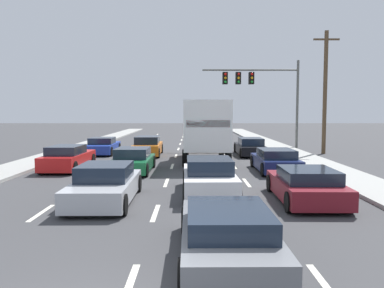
{
  "coord_description": "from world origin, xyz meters",
  "views": [
    {
      "loc": [
        1.09,
        -4.94,
        3.02
      ],
      "look_at": [
        0.99,
        15.0,
        1.37
      ],
      "focal_mm": 37.14,
      "sensor_mm": 36.0,
      "label": 1
    }
  ],
  "objects_px": {
    "car_silver": "(107,185)",
    "traffic_signal_mast": "(256,84)",
    "car_black": "(252,147)",
    "car_maroon": "(308,186)",
    "car_orange": "(150,147)",
    "car_green": "(135,161)",
    "box_truck": "(207,128)",
    "car_gray": "(229,234)",
    "utility_pole_mid": "(327,91)",
    "car_white": "(211,178)",
    "car_blue": "(105,146)",
    "car_red": "(70,158)",
    "car_navy": "(277,161)"
  },
  "relations": [
    {
      "from": "car_navy",
      "to": "utility_pole_mid",
      "type": "bearing_deg",
      "value": 58.27
    },
    {
      "from": "car_orange",
      "to": "utility_pole_mid",
      "type": "distance_m",
      "value": 13.0
    },
    {
      "from": "car_silver",
      "to": "car_green",
      "type": "bearing_deg",
      "value": 90.65
    },
    {
      "from": "car_maroon",
      "to": "utility_pole_mid",
      "type": "height_order",
      "value": "utility_pole_mid"
    },
    {
      "from": "car_black",
      "to": "car_navy",
      "type": "xyz_separation_m",
      "value": [
        0.17,
        -7.45,
        -0.01
      ]
    },
    {
      "from": "box_truck",
      "to": "car_navy",
      "type": "height_order",
      "value": "box_truck"
    },
    {
      "from": "car_black",
      "to": "box_truck",
      "type": "bearing_deg",
      "value": -130.73
    },
    {
      "from": "car_maroon",
      "to": "utility_pole_mid",
      "type": "relative_size",
      "value": 0.5
    },
    {
      "from": "car_gray",
      "to": "car_maroon",
      "type": "height_order",
      "value": "car_maroon"
    },
    {
      "from": "car_blue",
      "to": "utility_pole_mid",
      "type": "distance_m",
      "value": 16.15
    },
    {
      "from": "car_orange",
      "to": "utility_pole_mid",
      "type": "relative_size",
      "value": 0.5
    },
    {
      "from": "car_silver",
      "to": "car_black",
      "type": "distance_m",
      "value": 15.69
    },
    {
      "from": "car_blue",
      "to": "box_truck",
      "type": "bearing_deg",
      "value": -32.51
    },
    {
      "from": "car_silver",
      "to": "traffic_signal_mast",
      "type": "height_order",
      "value": "traffic_signal_mast"
    },
    {
      "from": "car_black",
      "to": "traffic_signal_mast",
      "type": "distance_m",
      "value": 6.76
    },
    {
      "from": "car_gray",
      "to": "utility_pole_mid",
      "type": "relative_size",
      "value": 0.52
    },
    {
      "from": "car_green",
      "to": "car_navy",
      "type": "distance_m",
      "value": 7.11
    },
    {
      "from": "car_silver",
      "to": "car_black",
      "type": "bearing_deg",
      "value": 64.04
    },
    {
      "from": "car_orange",
      "to": "car_green",
      "type": "distance_m",
      "value": 7.39
    },
    {
      "from": "traffic_signal_mast",
      "to": "utility_pole_mid",
      "type": "bearing_deg",
      "value": -41.76
    },
    {
      "from": "car_green",
      "to": "car_maroon",
      "type": "xyz_separation_m",
      "value": [
        6.76,
        -6.51,
        -0.01
      ]
    },
    {
      "from": "car_red",
      "to": "box_truck",
      "type": "xyz_separation_m",
      "value": [
        7.22,
        3.01,
        1.47
      ]
    },
    {
      "from": "car_orange",
      "to": "car_maroon",
      "type": "distance_m",
      "value": 15.49
    },
    {
      "from": "car_silver",
      "to": "utility_pole_mid",
      "type": "relative_size",
      "value": 0.53
    },
    {
      "from": "car_orange",
      "to": "car_white",
      "type": "xyz_separation_m",
      "value": [
        3.64,
        -12.79,
        0.01
      ]
    },
    {
      "from": "car_maroon",
      "to": "car_black",
      "type": "bearing_deg",
      "value": 89.23
    },
    {
      "from": "box_truck",
      "to": "car_white",
      "type": "distance_m",
      "value": 9.31
    },
    {
      "from": "car_red",
      "to": "traffic_signal_mast",
      "type": "relative_size",
      "value": 0.57
    },
    {
      "from": "box_truck",
      "to": "car_gray",
      "type": "relative_size",
      "value": 1.74
    },
    {
      "from": "car_red",
      "to": "car_navy",
      "type": "height_order",
      "value": "car_red"
    },
    {
      "from": "car_red",
      "to": "car_navy",
      "type": "xyz_separation_m",
      "value": [
        10.59,
        -0.72,
        -0.05
      ]
    },
    {
      "from": "car_orange",
      "to": "car_green",
      "type": "height_order",
      "value": "car_orange"
    },
    {
      "from": "car_maroon",
      "to": "car_navy",
      "type": "bearing_deg",
      "value": 86.87
    },
    {
      "from": "car_gray",
      "to": "car_navy",
      "type": "xyz_separation_m",
      "value": [
        3.45,
        11.77,
        0.01
      ]
    },
    {
      "from": "car_red",
      "to": "car_silver",
      "type": "distance_m",
      "value": 8.19
    },
    {
      "from": "utility_pole_mid",
      "to": "car_maroon",
      "type": "bearing_deg",
      "value": -110.32
    },
    {
      "from": "car_silver",
      "to": "box_truck",
      "type": "distance_m",
      "value": 11.12
    },
    {
      "from": "car_gray",
      "to": "car_maroon",
      "type": "distance_m",
      "value": 6.05
    },
    {
      "from": "car_silver",
      "to": "car_white",
      "type": "bearing_deg",
      "value": 18.91
    },
    {
      "from": "car_red",
      "to": "car_black",
      "type": "distance_m",
      "value": 12.4
    },
    {
      "from": "utility_pole_mid",
      "to": "car_navy",
      "type": "bearing_deg",
      "value": -121.73
    },
    {
      "from": "car_gray",
      "to": "car_navy",
      "type": "relative_size",
      "value": 1.07
    },
    {
      "from": "box_truck",
      "to": "car_blue",
      "type": "bearing_deg",
      "value": 147.49
    },
    {
      "from": "car_blue",
      "to": "traffic_signal_mast",
      "type": "bearing_deg",
      "value": 19.4
    },
    {
      "from": "car_black",
      "to": "utility_pole_mid",
      "type": "distance_m",
      "value": 6.67
    },
    {
      "from": "car_white",
      "to": "traffic_signal_mast",
      "type": "bearing_deg",
      "value": 76.12
    },
    {
      "from": "car_maroon",
      "to": "traffic_signal_mast",
      "type": "relative_size",
      "value": 0.55
    },
    {
      "from": "car_black",
      "to": "car_maroon",
      "type": "height_order",
      "value": "car_black"
    },
    {
      "from": "car_red",
      "to": "car_white",
      "type": "bearing_deg",
      "value": -41.34
    },
    {
      "from": "car_blue",
      "to": "car_silver",
      "type": "xyz_separation_m",
      "value": [
        3.45,
        -14.93,
        0.04
      ]
    }
  ]
}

